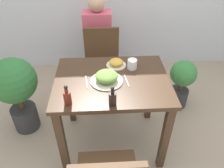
{
  "coord_description": "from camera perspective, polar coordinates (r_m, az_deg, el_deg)",
  "views": [
    {
      "loc": [
        -0.08,
        -1.45,
        1.84
      ],
      "look_at": [
        0.0,
        0.0,
        0.73
      ],
      "focal_mm": 35.0,
      "sensor_mm": 36.0,
      "label": 1
    }
  ],
  "objects": [
    {
      "name": "sauce_bottle",
      "position": [
        1.52,
        0.14,
        -3.68
      ],
      "size": [
        0.05,
        0.05,
        0.16
      ],
      "color": "black",
      "rests_on": "dining_table"
    },
    {
      "name": "spoon_utensil",
      "position": [
        1.79,
        3.81,
        0.9
      ],
      "size": [
        0.03,
        0.16,
        0.0
      ],
      "rotation": [
        0.0,
        0.0,
        1.7
      ],
      "color": "silver",
      "rests_on": "dining_table"
    },
    {
      "name": "food_plate",
      "position": [
        1.75,
        -1.42,
        1.75
      ],
      "size": [
        0.27,
        0.27,
        0.09
      ],
      "color": "beige",
      "rests_on": "dining_table"
    },
    {
      "name": "side_plate",
      "position": [
        1.96,
        1.1,
        5.47
      ],
      "size": [
        0.18,
        0.18,
        0.06
      ],
      "color": "beige",
      "rests_on": "dining_table"
    },
    {
      "name": "dining_table",
      "position": [
        1.89,
        0.0,
        -2.06
      ],
      "size": [
        0.95,
        0.73,
        0.78
      ],
      "color": "#3D2819",
      "rests_on": "ground_plane"
    },
    {
      "name": "chair_far",
      "position": [
        2.55,
        -2.61,
        5.44
      ],
      "size": [
        0.42,
        0.42,
        0.88
      ],
      "color": "#4C331E",
      "rests_on": "ground_plane"
    },
    {
      "name": "ground_plane",
      "position": [
        2.35,
        0.0,
        -14.3
      ],
      "size": [
        16.0,
        16.0,
        0.0
      ],
      "primitive_type": "plane",
      "color": "tan"
    },
    {
      "name": "person_figure",
      "position": [
        2.83,
        -3.71,
        10.87
      ],
      "size": [
        0.34,
        0.22,
        1.17
      ],
      "color": "#2D3347",
      "rests_on": "ground_plane"
    },
    {
      "name": "potted_plant_left",
      "position": [
        2.29,
        -23.83,
        -0.97
      ],
      "size": [
        0.44,
        0.44,
        0.84
      ],
      "color": "#333333",
      "rests_on": "ground_plane"
    },
    {
      "name": "drink_cup",
      "position": [
        1.92,
        5.3,
        5.18
      ],
      "size": [
        0.08,
        0.08,
        0.09
      ],
      "color": "white",
      "rests_on": "dining_table"
    },
    {
      "name": "potted_plant_right",
      "position": [
        2.62,
        17.77,
        0.82
      ],
      "size": [
        0.3,
        0.3,
        0.61
      ],
      "color": "#333333",
      "rests_on": "ground_plane"
    },
    {
      "name": "fork_utensil",
      "position": [
        1.78,
        -6.64,
        0.56
      ],
      "size": [
        0.03,
        0.17,
        0.0
      ],
      "rotation": [
        0.0,
        0.0,
        1.69
      ],
      "color": "silver",
      "rests_on": "dining_table"
    },
    {
      "name": "condiment_bottle",
      "position": [
        1.57,
        -11.61,
        -3.3
      ],
      "size": [
        0.05,
        0.05,
        0.16
      ],
      "color": "maroon",
      "rests_on": "dining_table"
    }
  ]
}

